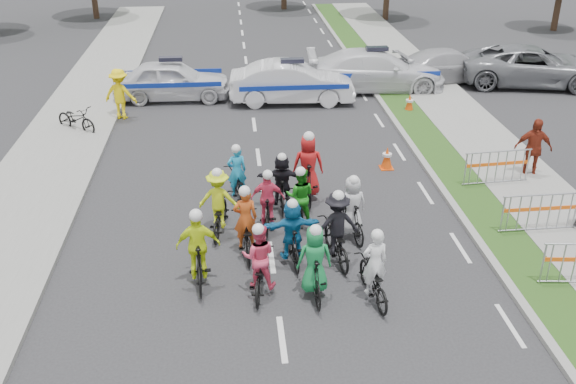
{
  "coord_description": "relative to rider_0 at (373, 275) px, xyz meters",
  "views": [
    {
      "loc": [
        -0.8,
        -9.88,
        8.14
      ],
      "look_at": [
        0.51,
        4.22,
        1.1
      ],
      "focal_mm": 40.0,
      "sensor_mm": 36.0,
      "label": 1
    }
  ],
  "objects": [
    {
      "name": "ground",
      "position": [
        -2.03,
        -1.17,
        -0.58
      ],
      "size": [
        90.0,
        90.0,
        0.0
      ],
      "primitive_type": "plane",
      "color": "#28282B",
      "rests_on": "ground"
    },
    {
      "name": "curb_right",
      "position": [
        3.07,
        3.83,
        -0.52
      ],
      "size": [
        0.2,
        60.0,
        0.12
      ],
      "primitive_type": "cube",
      "color": "gray",
      "rests_on": "ground"
    },
    {
      "name": "grass_strip",
      "position": [
        3.77,
        3.83,
        -0.52
      ],
      "size": [
        1.2,
        60.0,
        0.11
      ],
      "primitive_type": "cube",
      "color": "#2A4E19",
      "rests_on": "ground"
    },
    {
      "name": "sidewalk_right",
      "position": [
        5.57,
        3.83,
        -0.51
      ],
      "size": [
        2.4,
        60.0,
        0.13
      ],
      "primitive_type": "cube",
      "color": "gray",
      "rests_on": "ground"
    },
    {
      "name": "sidewalk_left",
      "position": [
        -8.53,
        3.83,
        -0.51
      ],
      "size": [
        3.0,
        60.0,
        0.13
      ],
      "primitive_type": "cube",
      "color": "gray",
      "rests_on": "ground"
    },
    {
      "name": "rider_0",
      "position": [
        0.0,
        0.0,
        0.0
      ],
      "size": [
        0.8,
        1.76,
        1.74
      ],
      "rotation": [
        0.0,
        0.0,
        3.26
      ],
      "color": "black",
      "rests_on": "ground"
    },
    {
      "name": "rider_1",
      "position": [
        -1.23,
        0.23,
        0.12
      ],
      "size": [
        0.76,
        1.7,
        1.78
      ],
      "rotation": [
        0.0,
        0.0,
        3.17
      ],
      "color": "black",
      "rests_on": "ground"
    },
    {
      "name": "rider_2",
      "position": [
        -2.38,
        0.46,
        0.07
      ],
      "size": [
        0.8,
        1.75,
        1.73
      ],
      "rotation": [
        0.0,
        0.0,
        3.02
      ],
      "color": "black",
      "rests_on": "ground"
    },
    {
      "name": "rider_3",
      "position": [
        -3.66,
        0.92,
        0.15
      ],
      "size": [
        0.96,
        1.81,
        1.88
      ],
      "rotation": [
        0.0,
        0.0,
        3.18
      ],
      "color": "black",
      "rests_on": "ground"
    },
    {
      "name": "rider_4",
      "position": [
        -0.54,
        1.58,
        0.14
      ],
      "size": [
        1.1,
        1.88,
        1.85
      ],
      "rotation": [
        0.0,
        0.0,
        3.28
      ],
      "color": "black",
      "rests_on": "ground"
    },
    {
      "name": "rider_5",
      "position": [
        -1.56,
        1.58,
        0.14
      ],
      "size": [
        1.38,
        1.64,
        1.69
      ],
      "rotation": [
        0.0,
        0.0,
        3.25
      ],
      "color": "black",
      "rests_on": "ground"
    },
    {
      "name": "rider_6",
      "position": [
        -2.61,
        2.09,
        0.02
      ],
      "size": [
        0.69,
        1.8,
        1.81
      ],
      "rotation": [
        0.0,
        0.0,
        3.18
      ],
      "color": "black",
      "rests_on": "ground"
    },
    {
      "name": "rider_7",
      "position": [
        0.01,
        2.6,
        0.1
      ],
      "size": [
        0.8,
        1.7,
        1.73
      ],
      "rotation": [
        0.0,
        0.0,
        3.34
      ],
      "color": "black",
      "rests_on": "ground"
    },
    {
      "name": "rider_8",
      "position": [
        -1.21,
        3.17,
        0.07
      ],
      "size": [
        0.93,
        1.79,
        1.74
      ],
      "rotation": [
        0.0,
        0.0,
        2.93
      ],
      "color": "black",
      "rests_on": "ground"
    },
    {
      "name": "rider_9",
      "position": [
        -2.01,
        3.17,
        0.08
      ],
      "size": [
        0.88,
        1.65,
        1.69
      ],
      "rotation": [
        0.0,
        0.0,
        3.04
      ],
      "color": "black",
      "rests_on": "ground"
    },
    {
      "name": "rider_10",
      "position": [
        -3.24,
        3.15,
        0.12
      ],
      "size": [
        1.08,
        1.84,
        1.8
      ],
      "rotation": [
        0.0,
        0.0,
        2.98
      ],
      "color": "black",
      "rests_on": "ground"
    },
    {
      "name": "rider_11",
      "position": [
        -1.57,
        4.25,
        0.13
      ],
      "size": [
        1.34,
        1.6,
        1.66
      ],
      "rotation": [
        0.0,
        0.0,
        3.1
      ],
      "color": "black",
      "rests_on": "ground"
    },
    {
      "name": "rider_12",
      "position": [
        -2.75,
        4.88,
        -0.01
      ],
      "size": [
        0.86,
        1.74,
        1.7
      ],
      "rotation": [
        0.0,
        0.0,
        3.32
      ],
      "color": "black",
      "rests_on": "ground"
    },
    {
      "name": "rider_13",
      "position": [
        -0.81,
        4.78,
        0.21
      ],
      "size": [
        0.87,
        1.95,
        2.03
      ],
      "rotation": [
        0.0,
        0.0,
        3.11
      ],
      "color": "black",
      "rests_on": "ground"
    },
    {
      "name": "police_car_0",
      "position": [
        -5.12,
        14.08,
        0.2
      ],
      "size": [
        4.64,
        2.0,
        1.56
      ],
      "primitive_type": "imported",
      "rotation": [
        0.0,
        0.0,
        1.54
      ],
      "color": "silver",
      "rests_on": "ground"
    },
    {
      "name": "police_car_1",
      "position": [
        -0.41,
        13.24,
        0.22
      ],
      "size": [
        4.94,
        1.96,
        1.6
      ],
      "primitive_type": "imported",
      "rotation": [
        0.0,
        0.0,
        1.51
      ],
      "color": "silver",
      "rests_on": "ground"
    },
    {
      "name": "police_car_2",
      "position": [
        3.2,
        14.55,
        0.25
      ],
      "size": [
        5.85,
        2.67,
        1.66
      ],
      "primitive_type": "imported",
      "rotation": [
        0.0,
        0.0,
        1.51
      ],
      "color": "silver",
      "rests_on": "ground"
    },
    {
      "name": "civilian_sedan",
      "position": [
        6.68,
        15.52,
        0.12
      ],
      "size": [
        5.03,
        2.7,
        1.39
      ],
      "primitive_type": "imported",
      "rotation": [
        0.0,
        0.0,
        1.73
      ],
      "color": "#B4B4B9",
      "rests_on": "ground"
    },
    {
      "name": "civilian_suv",
      "position": [
        9.97,
        14.63,
        0.25
      ],
      "size": [
        6.35,
        3.88,
        1.64
      ],
      "primitive_type": "imported",
      "rotation": [
        0.0,
        0.0,
        1.36
      ],
      "color": "gray",
      "rests_on": "ground"
    },
    {
      "name": "spectator_2",
      "position": [
        5.92,
        5.56,
        0.35
      ],
      "size": [
        1.16,
        0.65,
        1.86
      ],
      "primitive_type": "imported",
      "rotation": [
        0.0,
        0.0,
        -0.19
      ],
      "color": "maroon",
      "rests_on": "ground"
    },
    {
      "name": "marshal_hiviz",
      "position": [
        -6.86,
        11.97,
        0.36
      ],
      "size": [
        1.35,
        0.99,
        1.86
      ],
      "primitive_type": "imported",
      "rotation": [
        0.0,
        0.0,
        2.86
      ],
      "color": "yellow",
      "rests_on": "ground"
    },
    {
      "name": "barrier_1",
      "position": [
        4.67,
        2.31,
        -0.02
      ],
      "size": [
        2.01,
        0.54,
        1.12
      ],
      "primitive_type": null,
      "rotation": [
        0.0,
        0.0,
        0.02
      ],
      "color": "#A5A8AD",
      "rests_on": "ground"
    },
    {
      "name": "barrier_2",
      "position": [
        4.67,
        5.06,
        -0.02
      ],
      "size": [
        2.03,
        0.65,
        1.12
      ],
      "primitive_type": null,
      "rotation": [
        0.0,
        0.0,
        0.08
      ],
      "color": "#A5A8AD",
      "rests_on": "ground"
    },
    {
      "name": "cone_0",
      "position": [
        1.85,
        6.62,
        -0.24
      ],
      "size": [
        0.4,
        0.4,
        0.7
      ],
      "color": "#F24C0C",
      "rests_on": "ground"
    },
    {
      "name": "cone_1",
      "position": [
        3.9,
        11.66,
        -0.24
      ],
      "size": [
        0.4,
        0.4,
        0.7
      ],
      "color": "#F24C0C",
      "rests_on": "ground"
    },
    {
      "name": "parked_bike",
      "position": [
        -8.25,
        10.7,
        -0.11
      ],
      "size": [
        1.8,
        1.57,
        0.94
      ],
      "primitive_type": "imported",
      "rotation": [
        0.0,
        0.0,
        0.93
      ],
      "color": "black",
      "rests_on": "ground"
    }
  ]
}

